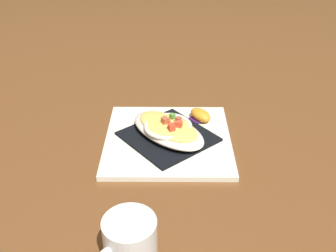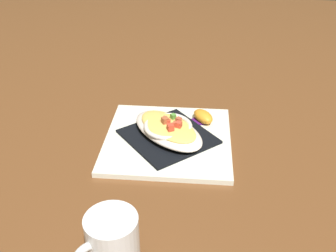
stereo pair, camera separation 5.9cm
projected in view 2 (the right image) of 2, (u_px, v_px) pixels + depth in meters
The scene contains 6 objects.
ground_plane at pixel (168, 142), 0.88m from camera, with size 2.60×2.60×0.00m, color brown.
square_plate at pixel (168, 140), 0.88m from camera, with size 0.27×0.27×0.01m, color white.
folded_napkin at pixel (168, 137), 0.88m from camera, with size 0.17×0.17×0.01m, color black.
gratin_dish at pixel (168, 129), 0.86m from camera, with size 0.20×0.21×0.04m.
orange_garnish at pixel (203, 117), 0.93m from camera, with size 0.07×0.07×0.03m.
coffee_mug at pixel (112, 244), 0.59m from camera, with size 0.10×0.09×0.09m.
Camera 2 is at (-0.72, -0.13, 0.50)m, focal length 42.76 mm.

